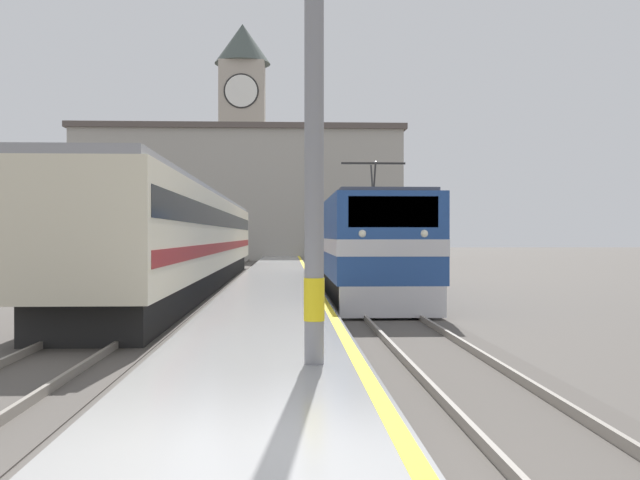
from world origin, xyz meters
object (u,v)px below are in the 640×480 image
at_px(locomotive_train, 360,246).
at_px(passenger_train, 192,238).
at_px(catenary_mast, 320,73).
at_px(clock_tower, 243,132).

distance_m(locomotive_train, passenger_train, 7.80).
distance_m(catenary_mast, clock_tower, 69.15).
relative_size(locomotive_train, clock_tower, 0.74).
xyz_separation_m(passenger_train, catenary_mast, (4.48, -21.44, 2.37)).
bearing_deg(locomotive_train, passenger_train, 149.78).
bearing_deg(passenger_train, clock_tower, 90.78).
relative_size(locomotive_train, passenger_train, 0.50).
xyz_separation_m(catenary_mast, clock_tower, (-5.11, 68.42, 8.64)).
height_order(locomotive_train, passenger_train, locomotive_train).
bearing_deg(locomotive_train, clock_tower, 98.24).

